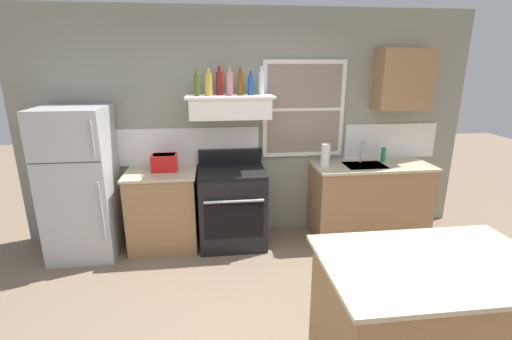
{
  "coord_description": "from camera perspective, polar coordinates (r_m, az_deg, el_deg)",
  "views": [
    {
      "loc": [
        -0.46,
        -2.12,
        2.09
      ],
      "look_at": [
        -0.05,
        1.2,
        1.1
      ],
      "focal_mm": 25.51,
      "sensor_mm": 36.0,
      "label": 1
    }
  ],
  "objects": [
    {
      "name": "bottle_clear_tall",
      "position": [
        4.14,
        0.84,
        13.52
      ],
      "size": [
        0.06,
        0.06,
        0.31
      ],
      "color": "silver",
      "rests_on": "range_hood_shelf"
    },
    {
      "name": "sink_faucet",
      "position": [
        4.61,
        16.31,
        3.22
      ],
      "size": [
        0.03,
        0.17,
        0.28
      ],
      "color": "silver",
      "rests_on": "counter_right_with_sink"
    },
    {
      "name": "refrigerator",
      "position": [
        4.4,
        -25.8,
        -1.9
      ],
      "size": [
        0.7,
        0.72,
        1.65
      ],
      "color": "#B7BABC",
      "rests_on": "ground_plane"
    },
    {
      "name": "upper_cabinet_right",
      "position": [
        4.74,
        22.06,
        13.03
      ],
      "size": [
        0.64,
        0.32,
        0.7
      ],
      "color": "#9E754C"
    },
    {
      "name": "bottle_rose_pink",
      "position": [
        4.11,
        -4.17,
        13.42
      ],
      "size": [
        0.07,
        0.07,
        0.3
      ],
      "color": "#C67F84",
      "rests_on": "range_hood_shelf"
    },
    {
      "name": "back_wall",
      "position": [
        4.44,
        -0.58,
        6.93
      ],
      "size": [
        5.4,
        0.11,
        2.7
      ],
      "color": "gray",
      "rests_on": "ground_plane"
    },
    {
      "name": "kitchen_island",
      "position": [
        2.81,
        25.07,
        -20.9
      ],
      "size": [
        1.4,
        0.9,
        0.91
      ],
      "color": "#9E754C",
      "rests_on": "ground_plane"
    },
    {
      "name": "toaster",
      "position": [
        4.23,
        -14.16,
        1.19
      ],
      "size": [
        0.3,
        0.2,
        0.19
      ],
      "color": "red",
      "rests_on": "counter_left_of_stove"
    },
    {
      "name": "bottle_olive_oil_square",
      "position": [
        4.08,
        -9.28,
        13.05
      ],
      "size": [
        0.06,
        0.06,
        0.27
      ],
      "color": "#4C601E",
      "rests_on": "range_hood_shelf"
    },
    {
      "name": "bottle_champagne_gold_foil",
      "position": [
        4.05,
        -7.45,
        13.21
      ],
      "size": [
        0.08,
        0.08,
        0.29
      ],
      "color": "#B29333",
      "rests_on": "range_hood_shelf"
    },
    {
      "name": "bottle_red_label_wine",
      "position": [
        4.13,
        -5.76,
        13.45
      ],
      "size": [
        0.07,
        0.07,
        0.31
      ],
      "color": "maroon",
      "rests_on": "range_hood_shelf"
    },
    {
      "name": "counter_left_of_stove",
      "position": [
        4.38,
        -14.32,
        -5.95
      ],
      "size": [
        0.79,
        0.63,
        0.91
      ],
      "color": "#9E754C",
      "rests_on": "ground_plane"
    },
    {
      "name": "counter_right_with_sink",
      "position": [
        4.74,
        17.27,
        -4.43
      ],
      "size": [
        1.43,
        0.63,
        0.91
      ],
      "color": "#9E754C",
      "rests_on": "ground_plane"
    },
    {
      "name": "range_hood_shelf",
      "position": [
        4.11,
        -4.12,
        9.94
      ],
      "size": [
        0.96,
        0.52,
        0.24
      ],
      "color": "white"
    },
    {
      "name": "paper_towel_roll",
      "position": [
        4.36,
        10.82,
        2.32
      ],
      "size": [
        0.11,
        0.11,
        0.27
      ],
      "primitive_type": "cylinder",
      "color": "white",
      "rests_on": "counter_right_with_sink"
    },
    {
      "name": "bottle_blue_liqueur",
      "position": [
        4.1,
        -0.81,
        13.19
      ],
      "size": [
        0.07,
        0.07,
        0.26
      ],
      "color": "#1E478C",
      "rests_on": "range_hood_shelf"
    },
    {
      "name": "stove_range",
      "position": [
        4.31,
        -3.74,
        -5.71
      ],
      "size": [
        0.76,
        0.69,
        1.09
      ],
      "color": "black",
      "rests_on": "ground_plane"
    },
    {
      "name": "dish_soap_bottle",
      "position": [
        4.75,
        19.33,
        2.28
      ],
      "size": [
        0.06,
        0.06,
        0.18
      ],
      "primitive_type": "cylinder",
      "color": "#268C3F",
      "rests_on": "counter_right_with_sink"
    },
    {
      "name": "bottle_amber_wine",
      "position": [
        4.08,
        -2.45,
        13.4
      ],
      "size": [
        0.07,
        0.07,
        0.3
      ],
      "color": "brown",
      "rests_on": "range_hood_shelf"
    }
  ]
}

